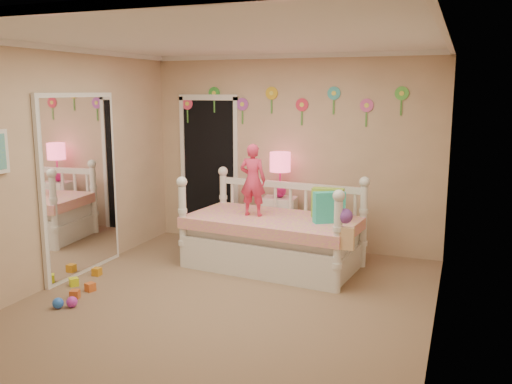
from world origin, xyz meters
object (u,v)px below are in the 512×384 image
at_px(nightstand, 280,224).
at_px(table_lamp, 280,168).
at_px(child, 253,180).
at_px(daybed, 273,222).

distance_m(nightstand, table_lamp, 0.76).
distance_m(child, table_lamp, 0.75).
relative_size(daybed, table_lamp, 3.43).
relative_size(nightstand, table_lamp, 1.19).
xyz_separation_m(daybed, table_lamp, (-0.15, 0.72, 0.56)).
bearing_deg(nightstand, table_lamp, -6.45).
height_order(child, table_lamp, child).
xyz_separation_m(daybed, nightstand, (-0.15, 0.72, -0.20)).
bearing_deg(daybed, table_lamp, 107.92).
bearing_deg(child, daybed, -177.94).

